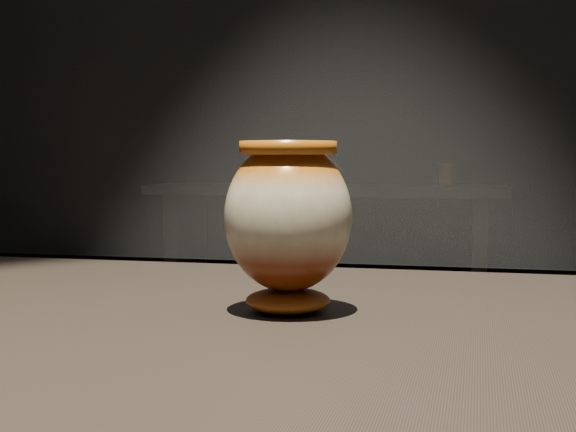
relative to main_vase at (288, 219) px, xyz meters
name	(u,v)px	position (x,y,z in m)	size (l,w,h in m)	color
main_vase	(288,219)	(0.00, 0.00, 0.00)	(0.17, 0.17, 0.18)	#632008
back_shelf	(327,231)	(-0.65, 3.67, -0.36)	(2.00, 0.60, 0.90)	black
back_vase_left	(257,170)	(-1.07, 3.72, -0.01)	(0.16, 0.16, 0.17)	brown
back_vase_mid	(325,168)	(-0.65, 3.61, 0.00)	(0.18, 0.18, 0.19)	#632008
back_vase_right	(446,175)	(0.01, 3.69, -0.04)	(0.08, 0.08, 0.12)	brown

